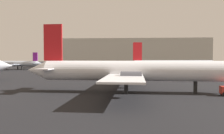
{
  "coord_description": "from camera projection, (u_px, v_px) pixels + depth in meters",
  "views": [
    {
      "loc": [
        4.45,
        -11.03,
        5.19
      ],
      "look_at": [
        -0.33,
        50.71,
        2.68
      ],
      "focal_mm": 36.77,
      "sensor_mm": 36.0,
      "label": 1
    }
  ],
  "objects": [
    {
      "name": "airplane_on_taxiway",
      "position": [
        133.0,
        71.0,
        34.22
      ],
      "size": [
        33.85,
        26.19,
        10.34
      ],
      "rotation": [
        0.0,
        0.0,
        -0.03
      ],
      "color": "white",
      "rests_on": "ground_plane"
    },
    {
      "name": "airplane_far_left",
      "position": [
        173.0,
        65.0,
        69.27
      ],
      "size": [
        30.93,
        24.85,
        9.72
      ],
      "rotation": [
        0.0,
        0.0,
        0.21
      ],
      "color": "#B2BCCC",
      "rests_on": "ground_plane"
    },
    {
      "name": "airplane_far_right",
      "position": [
        18.0,
        64.0,
        101.17
      ],
      "size": [
        24.13,
        21.44,
        7.49
      ],
      "rotation": [
        0.0,
        0.0,
        2.96
      ],
      "color": "#B2BCCC",
      "rests_on": "ground_plane"
    },
    {
      "name": "terminal_building",
      "position": [
        133.0,
        53.0,
        128.8
      ],
      "size": [
        78.26,
        24.04,
        15.26
      ],
      "primitive_type": "cube",
      "color": "beige",
      "rests_on": "ground_plane"
    }
  ]
}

